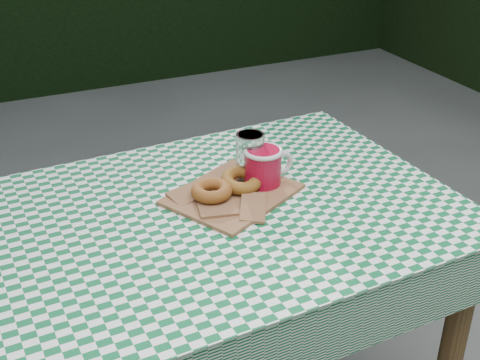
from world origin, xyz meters
name	(u,v)px	position (x,y,z in m)	size (l,w,h in m)	color
table	(207,342)	(0.12, -0.16, 0.38)	(1.15, 0.77, 0.75)	#52341C
tablecloth	(203,215)	(0.12, -0.16, 0.75)	(1.17, 0.79, 0.01)	#0E5B30
paper_bag	(233,193)	(0.22, -0.11, 0.76)	(0.28, 0.23, 0.02)	#9C6B44
bagel_front	(212,191)	(0.16, -0.12, 0.79)	(0.10, 0.10, 0.03)	#96491F
bagel_back	(242,180)	(0.25, -0.10, 0.79)	(0.10, 0.10, 0.03)	brown
coffee_mug	(263,168)	(0.30, -0.10, 0.81)	(0.18, 0.18, 0.10)	#A10A27
drinking_glass	(250,158)	(0.29, -0.06, 0.82)	(0.07, 0.07, 0.12)	white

